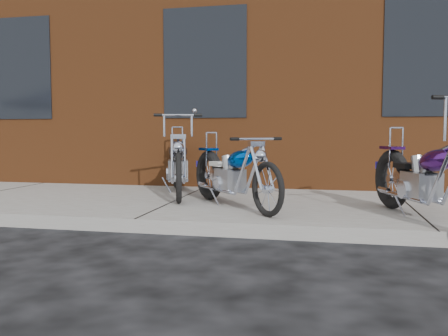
# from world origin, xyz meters

# --- Properties ---
(ground) EXTENTS (120.00, 120.00, 0.00)m
(ground) POSITION_xyz_m (0.00, 0.00, 0.00)
(ground) COLOR black
(ground) RESTS_ON ground
(sidewalk) EXTENTS (22.00, 3.00, 0.15)m
(sidewalk) POSITION_xyz_m (0.00, 1.50, 0.07)
(sidewalk) COLOR gray
(sidewalk) RESTS_ON ground
(building_brick) EXTENTS (22.00, 10.00, 8.00)m
(building_brick) POSITION_xyz_m (0.00, 8.00, 4.00)
(building_brick) COLOR brown
(building_brick) RESTS_ON ground
(chopper_purple) EXTENTS (0.89, 2.13, 1.25)m
(chopper_purple) POSITION_xyz_m (2.99, 0.62, 0.55)
(chopper_purple) COLOR black
(chopper_purple) RESTS_ON sidewalk
(chopper_blue) EXTENTS (1.41, 1.68, 0.91)m
(chopper_blue) POSITION_xyz_m (0.86, 1.04, 0.53)
(chopper_blue) COLOR black
(chopper_blue) RESTS_ON sidewalk
(chopper_third) EXTENTS (0.87, 2.20, 1.16)m
(chopper_third) POSITION_xyz_m (-0.14, 1.97, 0.56)
(chopper_third) COLOR black
(chopper_third) RESTS_ON sidewalk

